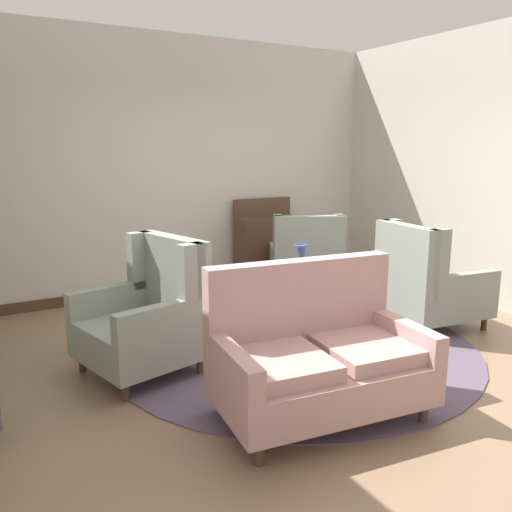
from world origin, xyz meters
TOP-DOWN VIEW (x-y plane):
  - ground at (0.00, 0.00)m, footprint 7.46×7.46m
  - wall_back at (0.00, 2.66)m, footprint 5.41×0.08m
  - wall_right at (2.63, 0.80)m, footprint 0.08×3.73m
  - baseboard_back at (0.00, 2.61)m, footprint 5.25×0.03m
  - area_rug at (0.00, 0.30)m, footprint 3.31×3.31m
  - coffee_table at (0.15, 0.48)m, footprint 0.91×0.91m
  - porcelain_vase at (0.17, 0.44)m, footprint 0.18×0.18m
  - settee at (-0.56, -0.82)m, footprint 1.47×0.95m
  - armchair_back_corner at (1.05, 1.59)m, footprint 1.11×1.13m
  - armchair_foreground_right at (-1.31, 0.45)m, footprint 1.01×1.02m
  - armchair_far_left at (1.46, 0.08)m, footprint 1.00×0.90m
  - sideboard at (0.99, 2.37)m, footprint 0.86×0.37m

SIDE VIEW (x-z plane):
  - ground at x=0.00m, z-range 0.00..0.00m
  - area_rug at x=0.00m, z-range 0.00..0.01m
  - baseboard_back at x=0.00m, z-range 0.00..0.12m
  - settee at x=-0.56m, z-range -0.10..0.93m
  - armchair_back_corner at x=1.05m, z-range -0.09..0.94m
  - coffee_table at x=0.15m, z-range 0.17..0.69m
  - armchair_far_left at x=1.46m, z-range -0.10..0.97m
  - armchair_foreground_right at x=-1.31m, z-range -0.09..0.99m
  - sideboard at x=0.99m, z-range -0.05..1.07m
  - porcelain_vase at x=0.17m, z-range 0.49..0.88m
  - wall_back at x=0.00m, z-range 0.00..3.10m
  - wall_right at x=2.63m, z-range 0.00..3.10m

